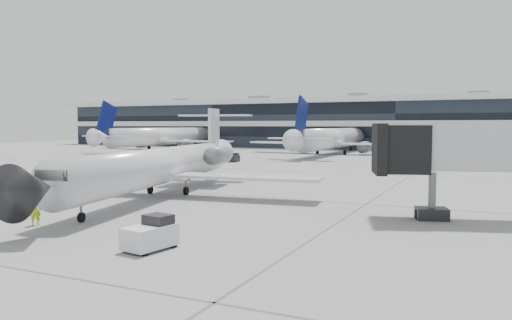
% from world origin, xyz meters
% --- Properties ---
extents(ground, '(220.00, 220.00, 0.00)m').
position_xyz_m(ground, '(0.00, 0.00, 0.00)').
color(ground, gray).
rests_on(ground, ground).
extents(terminal, '(170.00, 22.00, 10.00)m').
position_xyz_m(terminal, '(0.00, 82.00, 5.00)').
color(terminal, black).
rests_on(terminal, ground).
extents(bg_jet_left, '(32.00, 40.00, 9.60)m').
position_xyz_m(bg_jet_left, '(-45.00, 55.00, 0.00)').
color(bg_jet_left, white).
rests_on(bg_jet_left, ground).
extents(bg_jet_center, '(32.00, 40.00, 9.60)m').
position_xyz_m(bg_jet_center, '(-8.00, 55.00, 0.00)').
color(bg_jet_center, white).
rests_on(bg_jet_center, ground).
extents(regional_jet, '(23.31, 29.06, 6.74)m').
position_xyz_m(regional_jet, '(-4.34, -2.59, 2.30)').
color(regional_jet, silver).
rests_on(regional_jet, ground).
extents(ramp_worker, '(0.69, 0.63, 1.59)m').
position_xyz_m(ramp_worker, '(-4.05, -14.05, 0.80)').
color(ramp_worker, '#C6ED19').
rests_on(ramp_worker, ground).
extents(baggage_tug, '(1.64, 2.39, 1.41)m').
position_xyz_m(baggage_tug, '(4.47, -15.60, 0.63)').
color(baggage_tug, silver).
rests_on(baggage_tug, ground).
extents(traffic_cone, '(0.40, 0.40, 0.50)m').
position_xyz_m(traffic_cone, '(-8.54, 7.57, 0.24)').
color(traffic_cone, '#F6320C').
rests_on(traffic_cone, ground).
extents(far_tug, '(1.39, 2.09, 1.25)m').
position_xyz_m(far_tug, '(-15.24, 29.77, 0.56)').
color(far_tug, black).
rests_on(far_tug, ground).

